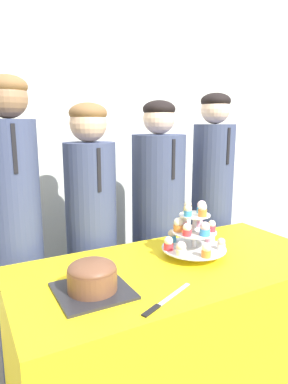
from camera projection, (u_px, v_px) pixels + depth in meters
wall_back at (91, 121)px, 2.33m from camera, size 9.00×0.06×2.70m
table at (176, 337)px, 1.59m from camera, size 1.44×0.68×0.72m
round_cake at (92, 277)px, 1.25m from camera, size 0.27×0.27×0.12m
cake_knife at (160, 304)px, 1.18m from camera, size 0.27×0.14×0.01m
cupcake_stand at (194, 233)px, 1.59m from camera, size 0.30×0.30×0.26m
student_0 at (18, 239)px, 1.70m from camera, size 0.24×0.25×1.55m
student_1 at (92, 240)px, 1.90m from camera, size 0.28×0.28×1.44m
student_2 at (158, 230)px, 2.10m from camera, size 0.32×0.32×1.46m
student_3 at (211, 215)px, 2.28m from camera, size 0.27×0.27×1.52m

